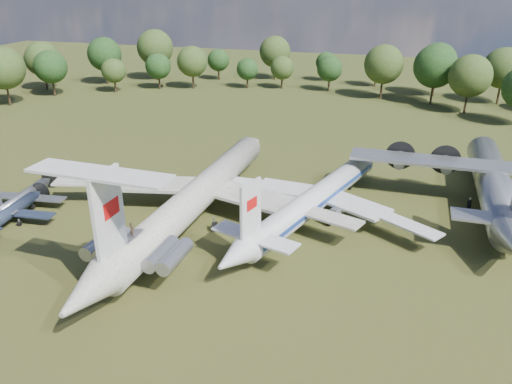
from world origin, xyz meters
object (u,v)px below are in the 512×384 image
(tu104_jet, at_px, (316,203))
(an12_transport, at_px, (493,188))
(il62_airliner, at_px, (197,201))
(small_prop_west, at_px, (10,216))
(person_on_il62, at_px, (132,229))
(small_prop_northwest, at_px, (23,200))

(tu104_jet, bearing_deg, an12_transport, 41.00)
(il62_airliner, distance_m, small_prop_west, 24.25)
(tu104_jet, height_order, an12_transport, an12_transport)
(tu104_jet, bearing_deg, il62_airliner, -144.04)
(an12_transport, distance_m, small_prop_west, 64.34)
(person_on_il62, bearing_deg, tu104_jet, -101.42)
(person_on_il62, bearing_deg, an12_transport, -115.86)
(small_prop_northwest, bearing_deg, il62_airliner, 0.68)
(il62_airliner, xyz_separation_m, tu104_jet, (14.56, 5.12, -0.52))
(il62_airliner, xyz_separation_m, an12_transport, (37.08, 15.35, 0.15))
(an12_transport, height_order, person_on_il62, person_on_il62)
(small_prop_northwest, bearing_deg, an12_transport, 9.57)
(small_prop_west, height_order, person_on_il62, person_on_il62)
(il62_airliner, bearing_deg, small_prop_northwest, -170.26)
(il62_airliner, bearing_deg, tu104_jet, 21.00)
(tu104_jet, xyz_separation_m, small_prop_west, (-37.38, -13.19, -1.03))
(tu104_jet, distance_m, an12_transport, 24.74)
(tu104_jet, bearing_deg, person_on_il62, -109.81)
(il62_airliner, relative_size, an12_transport, 1.27)
(small_prop_west, relative_size, person_on_il62, 9.68)
(small_prop_northwest, relative_size, person_on_il62, 9.62)
(small_prop_northwest, bearing_deg, small_prop_west, -76.76)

